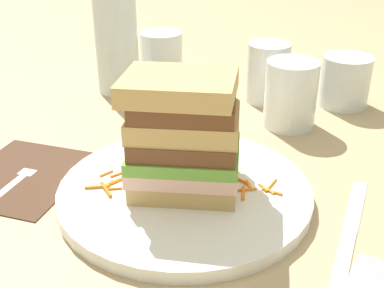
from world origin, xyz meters
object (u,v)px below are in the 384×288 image
(main_plate, at_px, (185,192))
(knife, at_px, (350,231))
(fork, at_px, (12,182))
(juice_glass, at_px, (290,98))
(napkin_dark, at_px, (23,175))
(empty_tumbler_2, at_px, (268,73))
(water_bottle, at_px, (115,28))
(sandwich, at_px, (184,135))
(empty_tumbler_0, at_px, (345,81))
(empty_tumbler_1, at_px, (162,54))

(main_plate, relative_size, knife, 1.45)
(fork, distance_m, juice_glass, 0.40)
(juice_glass, bearing_deg, napkin_dark, -140.99)
(empty_tumbler_2, bearing_deg, water_bottle, -174.18)
(main_plate, xyz_separation_m, sandwich, (-0.00, -0.00, 0.07))
(knife, xyz_separation_m, empty_tumbler_0, (-0.02, 0.35, 0.04))
(sandwich, relative_size, water_bottle, 0.53)
(juice_glass, distance_m, empty_tumbler_0, 0.13)
(main_plate, distance_m, empty_tumbler_2, 0.33)
(sandwich, xyz_separation_m, napkin_dark, (-0.21, -0.01, -0.08))
(napkin_dark, relative_size, knife, 0.81)
(main_plate, bearing_deg, empty_tumbler_1, 112.39)
(fork, xyz_separation_m, knife, (0.39, 0.01, -0.00))
(main_plate, xyz_separation_m, empty_tumbler_2, (0.05, 0.32, 0.04))
(sandwich, bearing_deg, main_plate, 44.42)
(water_bottle, bearing_deg, empty_tumbler_1, 66.30)
(napkin_dark, xyz_separation_m, knife, (0.39, -0.01, 0.00))
(sandwich, relative_size, knife, 0.68)
(fork, bearing_deg, water_bottle, 89.92)
(main_plate, bearing_deg, water_bottle, 125.02)
(napkin_dark, relative_size, fork, 0.97)
(knife, xyz_separation_m, juice_glass, (-0.09, 0.25, 0.04))
(juice_glass, height_order, empty_tumbler_0, juice_glass)
(water_bottle, bearing_deg, empty_tumbler_0, 6.16)
(knife, distance_m, water_bottle, 0.51)
(water_bottle, height_order, empty_tumbler_1, water_bottle)
(main_plate, distance_m, water_bottle, 0.38)
(fork, distance_m, empty_tumbler_1, 0.43)
(main_plate, height_order, juice_glass, juice_glass)
(fork, distance_m, empty_tumbler_0, 0.53)
(napkin_dark, relative_size, empty_tumbler_1, 1.99)
(napkin_dark, distance_m, empty_tumbler_2, 0.42)
(main_plate, bearing_deg, fork, -171.65)
(napkin_dark, bearing_deg, fork, -92.89)
(main_plate, distance_m, juice_glass, 0.25)
(juice_glass, relative_size, empty_tumbler_2, 1.02)
(empty_tumbler_0, bearing_deg, knife, -87.47)
(napkin_dark, distance_m, fork, 0.02)
(sandwich, xyz_separation_m, empty_tumbler_2, (0.05, 0.32, -0.03))
(main_plate, relative_size, empty_tumbler_0, 3.54)
(main_plate, relative_size, juice_glass, 2.93)
(sandwich, xyz_separation_m, empty_tumbler_1, (-0.16, 0.40, -0.04))
(empty_tumbler_1, height_order, empty_tumbler_2, empty_tumbler_2)
(napkin_dark, bearing_deg, juice_glass, 39.01)
(water_bottle, height_order, empty_tumbler_0, water_bottle)
(sandwich, bearing_deg, napkin_dark, -177.89)
(water_bottle, bearing_deg, sandwich, -55.14)
(napkin_dark, bearing_deg, empty_tumbler_0, 42.61)
(sandwich, height_order, water_bottle, water_bottle)
(sandwich, height_order, juice_glass, sandwich)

